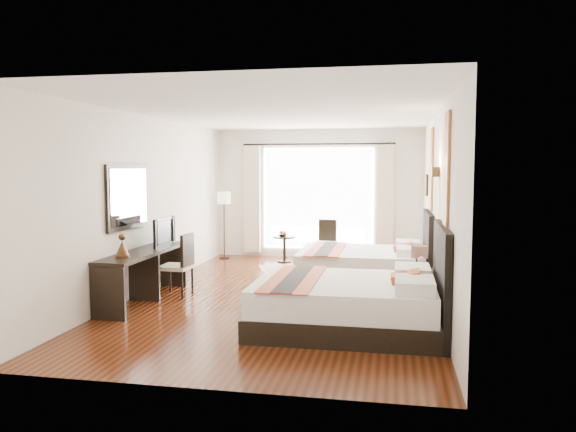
% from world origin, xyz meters
% --- Properties ---
extents(floor, '(4.50, 7.50, 0.01)m').
position_xyz_m(floor, '(0.00, 0.00, -0.01)').
color(floor, '#331709').
rests_on(floor, ground).
extents(ceiling, '(4.50, 7.50, 0.02)m').
position_xyz_m(ceiling, '(0.00, 0.00, 2.79)').
color(ceiling, white).
rests_on(ceiling, wall_headboard).
extents(wall_headboard, '(0.01, 7.50, 2.80)m').
position_xyz_m(wall_headboard, '(2.25, 0.00, 1.40)').
color(wall_headboard, silver).
rests_on(wall_headboard, floor).
extents(wall_desk, '(0.01, 7.50, 2.80)m').
position_xyz_m(wall_desk, '(-2.25, 0.00, 1.40)').
color(wall_desk, silver).
rests_on(wall_desk, floor).
extents(wall_window, '(4.50, 0.01, 2.80)m').
position_xyz_m(wall_window, '(0.00, 3.75, 1.40)').
color(wall_window, silver).
rests_on(wall_window, floor).
extents(wall_entry, '(4.50, 0.01, 2.80)m').
position_xyz_m(wall_entry, '(0.00, -3.75, 1.40)').
color(wall_entry, silver).
rests_on(wall_entry, floor).
extents(window_glass, '(2.40, 0.02, 2.20)m').
position_xyz_m(window_glass, '(0.00, 3.73, 1.30)').
color(window_glass, white).
rests_on(window_glass, wall_window).
extents(sheer_curtain, '(2.30, 0.02, 2.10)m').
position_xyz_m(sheer_curtain, '(0.00, 3.67, 1.30)').
color(sheer_curtain, white).
rests_on(sheer_curtain, wall_window).
extents(drape_left, '(0.35, 0.14, 2.35)m').
position_xyz_m(drape_left, '(-1.45, 3.63, 1.28)').
color(drape_left, beige).
rests_on(drape_left, floor).
extents(drape_right, '(0.35, 0.14, 2.35)m').
position_xyz_m(drape_right, '(1.45, 3.63, 1.28)').
color(drape_right, beige).
rests_on(drape_right, floor).
extents(art_panel_near, '(0.03, 0.50, 1.35)m').
position_xyz_m(art_panel_near, '(2.23, -1.61, 1.95)').
color(art_panel_near, maroon).
rests_on(art_panel_near, wall_headboard).
extents(art_panel_far, '(0.03, 0.50, 1.35)m').
position_xyz_m(art_panel_far, '(2.23, 1.13, 1.95)').
color(art_panel_far, maroon).
rests_on(art_panel_far, wall_headboard).
extents(wall_sconce, '(0.10, 0.14, 0.14)m').
position_xyz_m(wall_sconce, '(2.19, -0.36, 1.92)').
color(wall_sconce, '#3F2916').
rests_on(wall_sconce, wall_headboard).
extents(mirror_frame, '(0.04, 1.25, 0.95)m').
position_xyz_m(mirror_frame, '(-2.22, -0.74, 1.55)').
color(mirror_frame, black).
rests_on(mirror_frame, wall_desk).
extents(mirror_glass, '(0.01, 1.12, 0.82)m').
position_xyz_m(mirror_glass, '(-2.19, -0.74, 1.55)').
color(mirror_glass, white).
rests_on(mirror_glass, mirror_frame).
extents(bed_near, '(2.30, 1.79, 1.30)m').
position_xyz_m(bed_near, '(1.16, -1.61, 0.34)').
color(bed_near, black).
rests_on(bed_near, floor).
extents(bed_far, '(2.21, 1.72, 1.24)m').
position_xyz_m(bed_far, '(1.20, 1.13, 0.32)').
color(bed_far, black).
rests_on(bed_far, floor).
extents(nightstand, '(0.44, 0.54, 0.52)m').
position_xyz_m(nightstand, '(2.02, -0.36, 0.26)').
color(nightstand, black).
rests_on(nightstand, floor).
extents(table_lamp, '(0.23, 0.23, 0.37)m').
position_xyz_m(table_lamp, '(2.00, -0.28, 0.75)').
color(table_lamp, black).
rests_on(table_lamp, nightstand).
extents(vase, '(0.15, 0.15, 0.13)m').
position_xyz_m(vase, '(2.02, -0.56, 0.56)').
color(vase, black).
rests_on(vase, nightstand).
extents(console_desk, '(0.50, 2.20, 0.76)m').
position_xyz_m(console_desk, '(-1.99, -0.74, 0.38)').
color(console_desk, black).
rests_on(console_desk, floor).
extents(television, '(0.10, 0.77, 0.45)m').
position_xyz_m(television, '(-1.97, -0.19, 0.98)').
color(television, black).
rests_on(television, console_desk).
extents(bronze_figurine, '(0.25, 0.25, 0.29)m').
position_xyz_m(bronze_figurine, '(-1.99, -1.39, 0.90)').
color(bronze_figurine, '#3F2916').
rests_on(bronze_figurine, console_desk).
extents(desk_chair, '(0.47, 0.47, 0.97)m').
position_xyz_m(desk_chair, '(-1.64, -0.32, 0.29)').
color(desk_chair, beige).
rests_on(desk_chair, floor).
extents(floor_lamp, '(0.29, 0.29, 1.45)m').
position_xyz_m(floor_lamp, '(-1.99, 3.24, 1.22)').
color(floor_lamp, black).
rests_on(floor_lamp, floor).
extents(side_table, '(0.47, 0.47, 0.54)m').
position_xyz_m(side_table, '(-0.61, 3.04, 0.27)').
color(side_table, black).
rests_on(side_table, floor).
extents(fruit_bowl, '(0.23, 0.23, 0.05)m').
position_xyz_m(fruit_bowl, '(-0.64, 3.02, 0.57)').
color(fruit_bowl, '#4C371B').
rests_on(fruit_bowl, side_table).
extents(window_chair, '(0.48, 0.48, 0.89)m').
position_xyz_m(window_chair, '(0.24, 3.11, 0.27)').
color(window_chair, beige).
rests_on(window_chair, floor).
extents(jute_rug, '(1.30, 1.09, 0.01)m').
position_xyz_m(jute_rug, '(-0.39, 2.35, 0.01)').
color(jute_rug, tan).
rests_on(jute_rug, floor).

